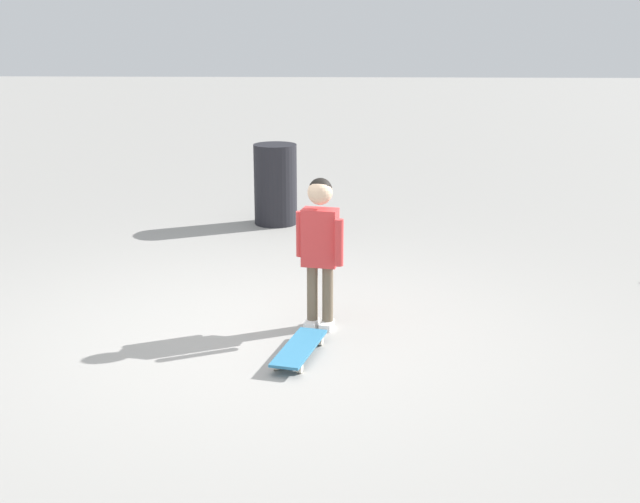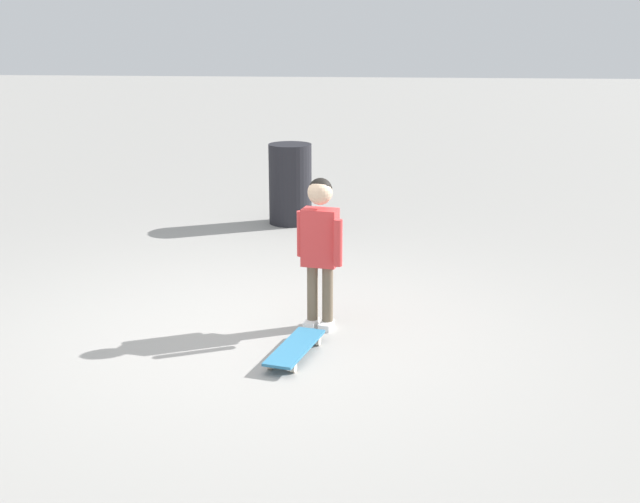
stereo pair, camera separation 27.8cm
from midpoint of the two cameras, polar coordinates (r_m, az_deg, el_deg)
The scene contains 4 objects.
ground_plane at distance 5.72m, azimuth -6.32°, elevation -5.84°, with size 50.00×50.00×0.00m, color gray.
child_person at distance 5.66m, azimuth -1.41°, elevation 1.02°, with size 0.33×0.28×1.06m.
skateboard at distance 5.34m, azimuth -2.94°, elevation -6.69°, with size 0.34×0.68×0.07m.
trash_bin at distance 8.68m, azimuth -4.00°, elevation 4.63°, with size 0.45×0.45×0.84m, color black.
Camera 1 is at (0.68, -5.26, 2.11)m, focal length 46.54 mm.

